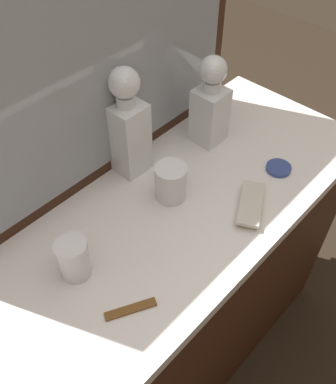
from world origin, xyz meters
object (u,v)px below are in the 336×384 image
(crystal_tumbler_center, at_px, (74,259))
(tortoiseshell_comb, at_px, (131,309))
(crystal_tumbler_far_right, at_px, (171,183))
(porcelain_dish, at_px, (279,168))
(silver_brush_far_right, at_px, (251,205))
(crystal_decanter_rear, at_px, (210,108))
(crystal_decanter_right, at_px, (128,132))

(crystal_tumbler_center, height_order, tortoiseshell_comb, crystal_tumbler_center)
(crystal_tumbler_far_right, relative_size, porcelain_dish, 1.42)
(silver_brush_far_right, xyz_separation_m, porcelain_dish, (0.18, 0.03, -0.01))
(crystal_tumbler_far_right, xyz_separation_m, silver_brush_far_right, (0.11, -0.18, -0.03))
(crystal_decanter_rear, bearing_deg, silver_brush_far_right, -119.07)
(crystal_decanter_rear, height_order, silver_brush_far_right, crystal_decanter_rear)
(crystal_decanter_rear, xyz_separation_m, porcelain_dish, (0.03, -0.24, -0.11))
(crystal_decanter_right, height_order, silver_brush_far_right, crystal_decanter_right)
(crystal_decanter_right, distance_m, crystal_tumbler_center, 0.38)
(silver_brush_far_right, bearing_deg, porcelain_dish, 8.55)
(crystal_decanter_right, distance_m, tortoiseshell_comb, 0.47)
(crystal_decanter_right, xyz_separation_m, crystal_tumbler_far_right, (-0.01, -0.16, -0.08))
(silver_brush_far_right, relative_size, porcelain_dish, 2.27)
(silver_brush_far_right, height_order, porcelain_dish, silver_brush_far_right)
(crystal_tumbler_far_right, relative_size, silver_brush_far_right, 0.62)
(crystal_decanter_rear, distance_m, silver_brush_far_right, 0.32)
(crystal_tumbler_center, bearing_deg, porcelain_dish, -14.28)
(crystal_tumbler_center, relative_size, silver_brush_far_right, 0.63)
(crystal_tumbler_center, height_order, crystal_tumbler_far_right, crystal_tumbler_center)
(crystal_tumbler_center, relative_size, porcelain_dish, 1.44)
(crystal_decanter_rear, distance_m, crystal_tumbler_far_right, 0.28)
(crystal_decanter_rear, relative_size, porcelain_dish, 3.86)
(crystal_decanter_rear, bearing_deg, crystal_tumbler_far_right, -162.59)
(crystal_tumbler_center, xyz_separation_m, porcelain_dish, (0.61, -0.16, -0.04))
(crystal_tumbler_center, xyz_separation_m, crystal_tumbler_far_right, (0.33, 0.00, -0.00))
(silver_brush_far_right, bearing_deg, crystal_decanter_rear, 60.93)
(porcelain_dish, bearing_deg, crystal_decanter_rear, 96.86)
(crystal_decanter_rear, height_order, tortoiseshell_comb, crystal_decanter_rear)
(silver_brush_far_right, distance_m, porcelain_dish, 0.18)
(porcelain_dish, distance_m, tortoiseshell_comb, 0.59)
(crystal_decanter_right, height_order, crystal_tumbler_far_right, crystal_decanter_right)
(crystal_decanter_rear, distance_m, crystal_decanter_right, 0.26)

